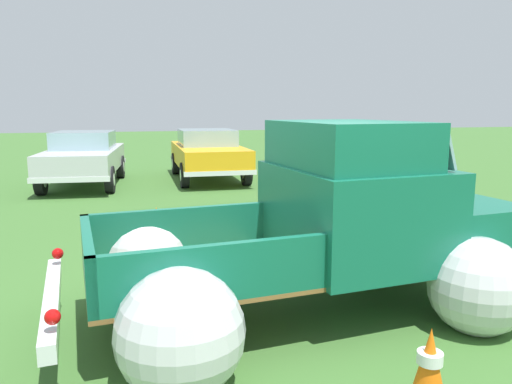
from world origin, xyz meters
name	(u,v)px	position (x,y,z in m)	size (l,w,h in m)	color
ground_plane	(295,314)	(0.00, 0.00, 0.00)	(80.00, 80.00, 0.00)	#3D6B2D
vintage_pickup_truck	(330,238)	(0.39, 0.03, 0.76)	(4.76, 3.07, 1.96)	black
show_car_0	(84,156)	(-2.52, 9.35, 0.78)	(2.18, 4.35, 1.43)	black
show_car_1	(208,152)	(0.85, 9.62, 0.78)	(1.96, 4.41, 1.43)	black
spectator_0	(357,161)	(3.31, 5.13, 0.92)	(0.48, 0.48, 1.62)	black
lane_cone_0	(157,228)	(-1.15, 2.73, 0.31)	(0.36, 0.36, 0.63)	black
lane_cone_1	(429,373)	(0.28, -1.80, 0.31)	(0.36, 0.36, 0.63)	black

